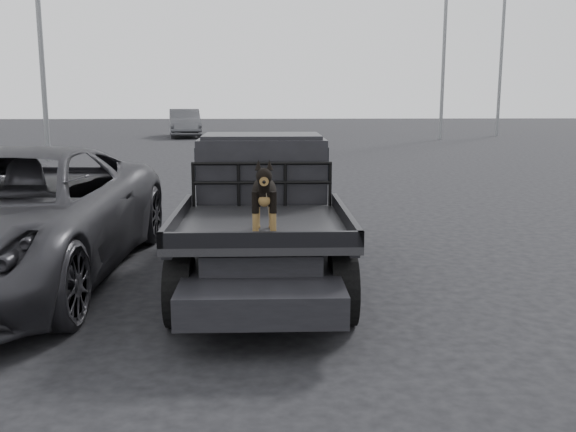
{
  "coord_description": "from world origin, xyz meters",
  "views": [
    {
      "loc": [
        -0.13,
        -6.57,
        2.32
      ],
      "look_at": [
        0.08,
        -0.64,
        1.21
      ],
      "focal_mm": 40.0,
      "sensor_mm": 36.0,
      "label": 1
    }
  ],
  "objects_px": {
    "flatbed_ute": "(262,244)",
    "parked_suv": "(11,217)",
    "distant_car_a": "(185,123)",
    "floodlight_mid": "(446,6)",
    "dog": "(264,197)"
  },
  "relations": [
    {
      "from": "flatbed_ute",
      "to": "parked_suv",
      "type": "distance_m",
      "value": 3.16
    },
    {
      "from": "distant_car_a",
      "to": "flatbed_ute",
      "type": "bearing_deg",
      "value": -90.34
    },
    {
      "from": "parked_suv",
      "to": "floodlight_mid",
      "type": "bearing_deg",
      "value": 66.46
    },
    {
      "from": "flatbed_ute",
      "to": "parked_suv",
      "type": "xyz_separation_m",
      "value": [
        -3.14,
        -0.02,
        0.38
      ]
    },
    {
      "from": "dog",
      "to": "parked_suv",
      "type": "height_order",
      "value": "parked_suv"
    },
    {
      "from": "floodlight_mid",
      "to": "dog",
      "type": "bearing_deg",
      "value": -108.78
    },
    {
      "from": "distant_car_a",
      "to": "floodlight_mid",
      "type": "relative_size",
      "value": 0.38
    },
    {
      "from": "dog",
      "to": "distant_car_a",
      "type": "bearing_deg",
      "value": 98.53
    },
    {
      "from": "flatbed_ute",
      "to": "distant_car_a",
      "type": "relative_size",
      "value": 1.13
    },
    {
      "from": "flatbed_ute",
      "to": "dog",
      "type": "relative_size",
      "value": 7.3
    },
    {
      "from": "dog",
      "to": "floodlight_mid",
      "type": "relative_size",
      "value": 0.06
    },
    {
      "from": "dog",
      "to": "floodlight_mid",
      "type": "height_order",
      "value": "floodlight_mid"
    },
    {
      "from": "dog",
      "to": "parked_suv",
      "type": "xyz_separation_m",
      "value": [
        -3.17,
        1.38,
        -0.45
      ]
    },
    {
      "from": "dog",
      "to": "distant_car_a",
      "type": "relative_size",
      "value": 0.15
    },
    {
      "from": "parked_suv",
      "to": "distant_car_a",
      "type": "height_order",
      "value": "parked_suv"
    }
  ]
}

